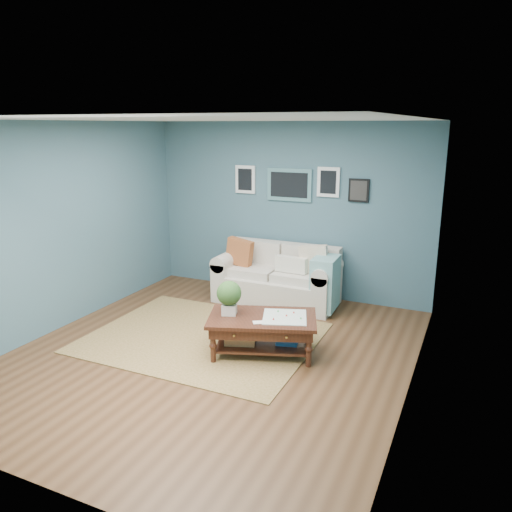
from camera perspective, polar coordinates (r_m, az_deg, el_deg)
The scene contains 4 objects.
room_shell at distance 5.67m, azimuth -5.06°, elevation 1.61°, with size 5.00×5.02×2.70m.
area_rug at distance 6.51m, azimuth -6.13°, elevation -9.23°, with size 2.80×2.24×0.01m, color brown.
loveseat at distance 7.60m, azimuth 3.03°, elevation -2.46°, with size 1.89×0.86×0.97m.
coffee_table at distance 5.92m, azimuth 0.09°, elevation -7.62°, with size 1.43×1.11×0.88m.
Camera 1 is at (2.74, -4.74, 2.64)m, focal length 35.00 mm.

